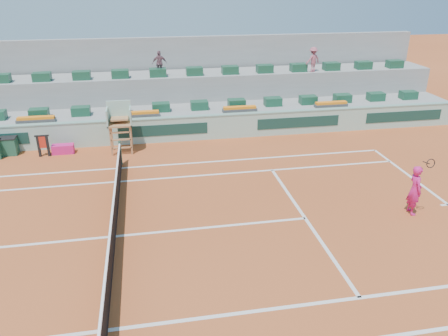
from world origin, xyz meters
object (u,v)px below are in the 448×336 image
(player_bag, at_px, (63,149))
(umpire_chair, at_px, (120,120))
(tennis_player, at_px, (415,190))
(drink_cooler_a, at_px, (9,146))

(player_bag, relative_size, umpire_chair, 0.41)
(tennis_player, bearing_deg, umpire_chair, 142.66)
(umpire_chair, height_order, drink_cooler_a, umpire_chair)
(player_bag, xyz_separation_m, drink_cooler_a, (-2.41, 0.31, 0.21))
(umpire_chair, bearing_deg, player_bag, 175.13)
(player_bag, height_order, drink_cooler_a, drink_cooler_a)
(umpire_chair, relative_size, tennis_player, 1.05)
(drink_cooler_a, xyz_separation_m, tennis_player, (15.33, -8.32, 0.48))
(player_bag, bearing_deg, tennis_player, -31.80)
(umpire_chair, bearing_deg, drink_cooler_a, 174.01)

